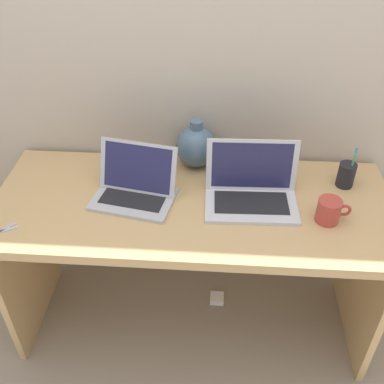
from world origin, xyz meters
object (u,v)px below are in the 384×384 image
at_px(laptop_left, 136,184).
at_px(green_vase, 196,146).
at_px(pen_cup, 346,174).
at_px(coffee_mug, 329,211).
at_px(power_brick, 217,298).
at_px(laptop_right, 251,186).

height_order(laptop_left, green_vase, green_vase).
bearing_deg(pen_cup, coffee_mug, -114.93).
bearing_deg(power_brick, coffee_mug, -26.92).
distance_m(laptop_right, coffee_mug, 0.31).
xyz_separation_m(laptop_left, green_vase, (0.23, 0.24, 0.04)).
bearing_deg(green_vase, coffee_mug, -33.40).
relative_size(green_vase, pen_cup, 1.16).
bearing_deg(coffee_mug, pen_cup, 65.07).
bearing_deg(pen_cup, green_vase, 169.81).
distance_m(green_vase, power_brick, 0.86).
distance_m(coffee_mug, power_brick, 0.91).
distance_m(coffee_mug, pen_cup, 0.25).
bearing_deg(power_brick, pen_cup, 3.14).
relative_size(laptop_left, laptop_right, 0.96).
bearing_deg(green_vase, pen_cup, -10.19).
bearing_deg(green_vase, laptop_right, -44.63).
bearing_deg(pen_cup, laptop_right, -163.48).
xyz_separation_m(laptop_right, power_brick, (-0.11, 0.09, -0.80)).
distance_m(laptop_left, coffee_mug, 0.75).
height_order(coffee_mug, power_brick, coffee_mug).
bearing_deg(green_vase, power_brick, -49.21).
xyz_separation_m(laptop_left, coffee_mug, (0.74, -0.10, -0.01)).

